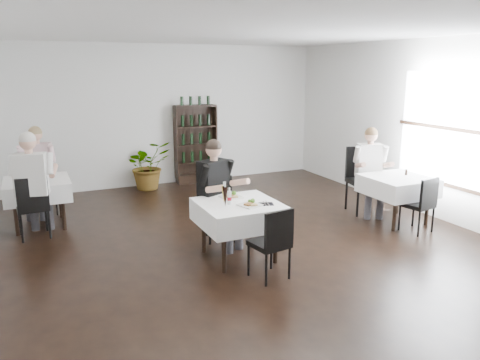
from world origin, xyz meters
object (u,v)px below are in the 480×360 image
main_table (239,214)px  diner_main (218,186)px  potted_tree (148,165)px  wine_shelf (196,145)px

main_table → diner_main: (-0.09, 0.51, 0.28)m
potted_tree → diner_main: bearing=-87.9°
main_table → potted_tree: size_ratio=1.01×
main_table → diner_main: bearing=99.8°
main_table → potted_tree: 4.17m
wine_shelf → main_table: bearing=-101.8°
main_table → potted_tree: (-0.22, 4.16, -0.11)m
potted_tree → diner_main: (0.13, -3.65, 0.39)m
wine_shelf → main_table: wine_shelf is taller
main_table → potted_tree: bearing=93.0°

